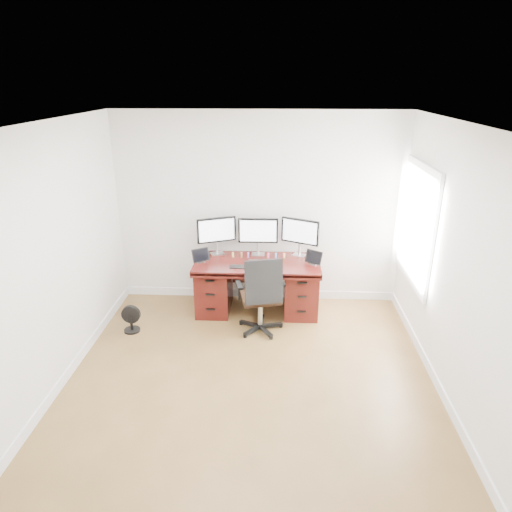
{
  "coord_description": "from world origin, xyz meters",
  "views": [
    {
      "loc": [
        0.28,
        -3.92,
        3.07
      ],
      "look_at": [
        0.0,
        1.5,
        0.95
      ],
      "focal_mm": 32.0,
      "sensor_mm": 36.0,
      "label": 1
    }
  ],
  "objects_px": {
    "desk": "(257,284)",
    "floor_fan": "(131,319)",
    "monitor_center": "(258,232)",
    "office_chair": "(261,307)",
    "keyboard": "(256,267)"
  },
  "relations": [
    {
      "from": "desk",
      "to": "monitor_center",
      "type": "bearing_deg",
      "value": 89.99
    },
    {
      "from": "floor_fan",
      "to": "keyboard",
      "type": "distance_m",
      "value": 1.75
    },
    {
      "from": "floor_fan",
      "to": "keyboard",
      "type": "relative_size",
      "value": 1.27
    },
    {
      "from": "office_chair",
      "to": "monitor_center",
      "type": "distance_m",
      "value": 1.11
    },
    {
      "from": "desk",
      "to": "office_chair",
      "type": "xyz_separation_m",
      "value": [
        0.08,
        -0.59,
        -0.05
      ]
    },
    {
      "from": "monitor_center",
      "to": "office_chair",
      "type": "bearing_deg",
      "value": -85.47
    },
    {
      "from": "office_chair",
      "to": "keyboard",
      "type": "distance_m",
      "value": 0.55
    },
    {
      "from": "monitor_center",
      "to": "keyboard",
      "type": "distance_m",
      "value": 0.57
    },
    {
      "from": "monitor_center",
      "to": "keyboard",
      "type": "relative_size",
      "value": 1.96
    },
    {
      "from": "floor_fan",
      "to": "monitor_center",
      "type": "distance_m",
      "value": 2.05
    },
    {
      "from": "desk",
      "to": "floor_fan",
      "type": "bearing_deg",
      "value": -157.28
    },
    {
      "from": "office_chair",
      "to": "floor_fan",
      "type": "height_order",
      "value": "office_chair"
    },
    {
      "from": "office_chair",
      "to": "monitor_center",
      "type": "bearing_deg",
      "value": 81.56
    },
    {
      "from": "monitor_center",
      "to": "desk",
      "type": "bearing_deg",
      "value": -90.79
    },
    {
      "from": "floor_fan",
      "to": "monitor_center",
      "type": "relative_size",
      "value": 0.65
    }
  ]
}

